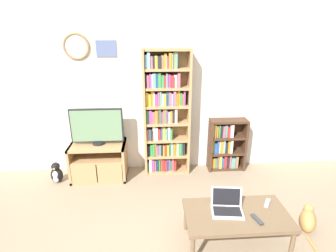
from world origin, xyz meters
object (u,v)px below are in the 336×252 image
remote_near_laptop (257,219)px  remote_far_from_laptop (267,203)px  television (97,126)px  bookshelf_tall (165,115)px  laptop (227,206)px  penguin_figurine (56,173)px  tv_stand (99,161)px  bookshelf_short (225,146)px  cat (308,219)px  coffee_table (237,216)px

remote_near_laptop → remote_far_from_laptop: same height
remote_near_laptop → television: bearing=123.1°
bookshelf_tall → laptop: bookshelf_tall is taller
remote_near_laptop → penguin_figurine: remote_near_laptop is taller
laptop → television: bearing=144.4°
tv_stand → television: (0.02, 0.01, 0.56)m
remote_near_laptop → remote_far_from_laptop: 0.33m
bookshelf_short → remote_near_laptop: bearing=-95.0°
laptop → remote_near_laptop: laptop is taller
laptop → bookshelf_tall: bearing=116.6°
cat → remote_far_from_laptop: bearing=-151.6°
bookshelf_tall → penguin_figurine: size_ratio=5.93×
laptop → coffee_table: bearing=-23.8°
bookshelf_short → coffee_table: 1.67m
television → remote_far_from_laptop: (2.05, -1.36, -0.44)m
bookshelf_tall → penguin_figurine: bearing=-171.2°
bookshelf_tall → bookshelf_short: bookshelf_tall is taller
laptop → remote_near_laptop: 0.32m
tv_stand → remote_far_from_laptop: bearing=-33.1°
television → remote_far_from_laptop: size_ratio=4.85×
bookshelf_short → remote_far_from_laptop: 1.50m
cat → penguin_figurine: 3.43m
television → penguin_figurine: size_ratio=2.35×
bookshelf_short → laptop: bookshelf_short is taller
tv_stand → laptop: (1.59, -1.42, 0.16)m
bookshelf_short → remote_far_from_laptop: size_ratio=5.40×
cat → penguin_figurine: penguin_figurine is taller
bookshelf_short → remote_near_laptop: (-0.15, -1.75, -0.01)m
tv_stand → remote_far_from_laptop: size_ratio=5.23×
tv_stand → bookshelf_short: bearing=4.5°
remote_far_from_laptop → remote_near_laptop: bearing=-97.2°
cat → penguin_figurine: bearing=-174.4°
tv_stand → cat: bearing=-27.1°
bookshelf_short → cat: bearing=-68.6°
remote_far_from_laptop → penguin_figurine: remote_far_from_laptop is taller
coffee_table → cat: size_ratio=1.99×
television → bookshelf_short: television is taller
television → laptop: 2.16m
tv_stand → penguin_figurine: (-0.62, -0.11, -0.14)m
tv_stand → cat: tv_stand is taller
coffee_table → remote_near_laptop: (0.17, -0.12, 0.05)m
bookshelf_short → penguin_figurine: bookshelf_short is taller
cat → penguin_figurine: (-3.21, 1.21, 0.02)m
laptop → remote_far_from_laptop: bearing=16.0°
tv_stand → television: 0.56m
tv_stand → cat: 2.91m
coffee_table → tv_stand: bearing=138.7°
tv_stand → remote_near_laptop: bearing=-40.7°
bookshelf_tall → coffee_table: (0.66, -1.62, -0.61)m
bookshelf_tall → penguin_figurine: 1.85m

